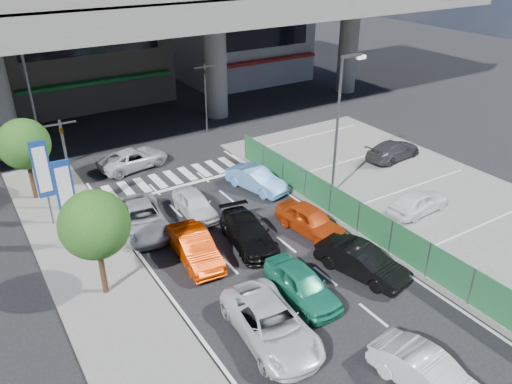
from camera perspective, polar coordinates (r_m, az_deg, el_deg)
ground at (r=21.85m, az=4.62°, el=-10.92°), size 120.00×120.00×0.00m
parking_lot at (r=29.81m, az=19.54°, el=-1.23°), size 12.00×28.00×0.06m
sidewalk_left at (r=22.39m, az=-16.73°, el=-10.94°), size 4.00×30.00×0.12m
fence_run at (r=24.95m, az=13.19°, el=-3.80°), size 0.16×22.00×1.80m
expressway at (r=37.38m, az=-16.45°, el=19.05°), size 64.00×14.00×10.75m
building_center at (r=48.07m, az=-20.37°, el=18.61°), size 14.00×10.90×15.00m
building_east at (r=53.23m, az=-2.04°, el=19.24°), size 12.00×10.90×12.00m
traffic_light_left at (r=27.62m, az=-21.13°, el=5.20°), size 1.60×1.24×5.20m
traffic_light_right at (r=37.53m, az=-5.88°, el=12.46°), size 1.60×1.24×5.20m
street_lamp_right at (r=27.80m, az=9.63°, el=8.66°), size 1.65×0.22×8.00m
street_lamp_left at (r=33.00m, az=-23.99°, el=9.68°), size 1.65×0.22×8.00m
signboard_near at (r=24.17m, az=-20.91°, el=-0.18°), size 0.80×0.14×4.70m
signboard_far at (r=26.83m, az=-23.21°, el=2.12°), size 0.80×0.14×4.70m
tree_near at (r=20.56m, az=-17.96°, el=-3.61°), size 2.80×2.80×4.80m
tree_far at (r=29.93m, az=-25.00°, el=4.97°), size 2.80×2.80×4.80m
hatch_white_back_mid at (r=18.28m, az=19.21°, el=-19.20°), size 2.01×4.28×1.36m
sedan_white_mid_left at (r=19.09m, az=1.72°, el=-14.84°), size 2.72×5.15×1.38m
taxi_teal_mid at (r=20.97m, az=5.27°, el=-10.46°), size 1.70×4.08×1.38m
hatch_black_mid_right at (r=22.67m, az=11.92°, el=-7.75°), size 2.44×4.42×1.38m
taxi_orange_left at (r=23.27m, az=-7.03°, el=-6.29°), size 1.84×4.30×1.38m
sedan_black_mid at (r=24.24m, az=-0.85°, el=-4.69°), size 2.49×4.67×1.29m
taxi_orange_right at (r=25.34m, az=6.24°, el=-3.20°), size 2.09×4.21×1.38m
wagon_silver_front_left at (r=26.05m, az=-12.89°, el=-2.93°), size 2.92×5.09×1.34m
sedan_white_front_mid at (r=26.97m, az=-7.01°, el=-1.36°), size 1.72×3.82×1.27m
kei_truck_front_right at (r=29.41m, az=0.03°, el=1.46°), size 2.34×4.20×1.31m
crossing_wagon_silver at (r=33.19m, az=-13.84°, el=3.71°), size 4.82×2.85×1.26m
parked_sedan_white at (r=28.26m, az=18.10°, el=-1.05°), size 3.86×1.77×1.28m
parked_sedan_dgrey at (r=34.66m, az=15.40°, el=4.64°), size 4.48×2.24×1.25m
traffic_cone at (r=28.67m, az=6.62°, el=0.06°), size 0.41×0.41×0.76m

